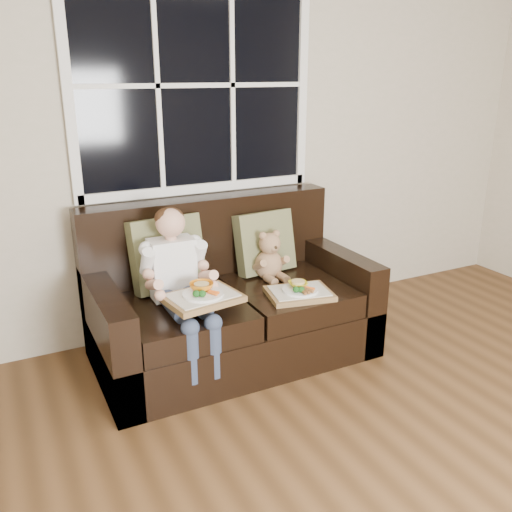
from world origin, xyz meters
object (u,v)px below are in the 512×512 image
teddy_bear (270,259)px  tray_left (202,296)px  loveseat (229,307)px  child (178,273)px  tray_right (299,292)px

teddy_bear → tray_left: bearing=-150.3°
loveseat → teddy_bear: size_ratio=5.12×
loveseat → child: child is taller
tray_right → loveseat: bearing=145.3°
child → teddy_bear: child is taller
teddy_bear → child: bearing=-169.4°
teddy_bear → tray_right: teddy_bear is taller
child → tray_right: (0.68, -0.21, -0.16)m
loveseat → teddy_bear: 0.41m
teddy_bear → tray_left: (-0.61, -0.37, -0.01)m
child → loveseat: bearing=18.0°
loveseat → tray_left: loveseat is taller
teddy_bear → tray_left: teddy_bear is taller
teddy_bear → tray_left: 0.71m
loveseat → tray_right: bearing=-46.1°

